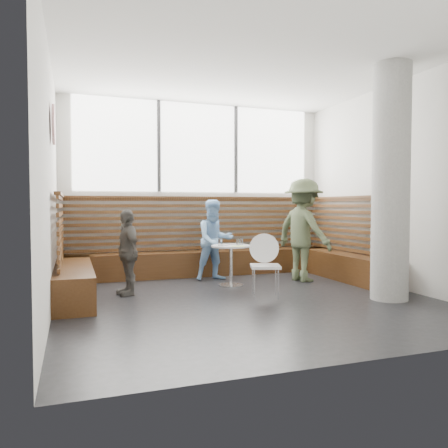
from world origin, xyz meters
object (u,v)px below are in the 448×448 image
object	(u,v)px
cafe_table	(231,257)
child_back	(215,240)
child_left	(127,252)
cafe_chair	(263,260)
concrete_column	(391,183)
adult_man	(303,230)

from	to	relation	value
cafe_table	child_back	distance (m)	0.66
child_left	cafe_chair	bearing A→B (deg)	56.68
cafe_table	cafe_chair	distance (m)	0.92
concrete_column	cafe_table	xyz separation A→B (m)	(-1.71, 1.67, -1.13)
cafe_chair	child_left	world-z (taller)	child_left
adult_man	child_back	world-z (taller)	adult_man
concrete_column	cafe_table	bearing A→B (deg)	135.67
concrete_column	cafe_chair	size ratio (longest dim) A/B	3.61
concrete_column	cafe_chair	distance (m)	2.04
cafe_chair	child_back	bearing A→B (deg)	117.35
cafe_chair	child_left	size ratio (longest dim) A/B	0.72
adult_man	cafe_chair	bearing A→B (deg)	111.86
child_left	concrete_column	bearing A→B (deg)	54.84
concrete_column	child_left	distance (m)	3.81
cafe_table	cafe_chair	world-z (taller)	cafe_chair
adult_man	child_left	xyz separation A→B (m)	(-2.98, -0.19, -0.26)
concrete_column	adult_man	world-z (taller)	concrete_column
cafe_table	concrete_column	bearing A→B (deg)	-44.33
cafe_table	adult_man	size ratio (longest dim) A/B	0.37
adult_man	cafe_table	bearing A→B (deg)	74.54
concrete_column	child_back	bearing A→B (deg)	128.02
child_back	child_left	bearing A→B (deg)	-157.28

